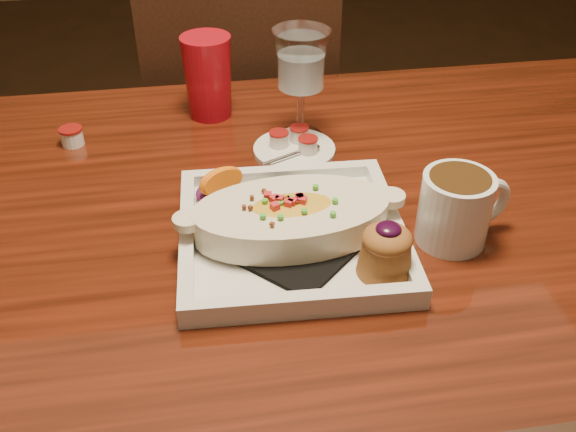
{
  "coord_description": "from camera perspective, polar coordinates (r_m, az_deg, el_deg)",
  "views": [
    {
      "loc": [
        -0.1,
        -0.72,
        1.28
      ],
      "look_at": [
        0.01,
        -0.03,
        0.77
      ],
      "focal_mm": 40.0,
      "sensor_mm": 36.0,
      "label": 1
    }
  ],
  "objects": [
    {
      "name": "table",
      "position": [
        0.96,
        -0.85,
        -4.56
      ],
      "size": [
        1.5,
        0.9,
        0.75
      ],
      "color": "#631E0E",
      "rests_on": "floor"
    },
    {
      "name": "chair_far",
      "position": [
        1.55,
        -4.21,
        6.47
      ],
      "size": [
        0.42,
        0.42,
        0.93
      ],
      "rotation": [
        0.0,
        0.0,
        3.14
      ],
      "color": "black",
      "rests_on": "floor"
    },
    {
      "name": "plate",
      "position": [
        0.82,
        0.83,
        -0.8
      ],
      "size": [
        0.3,
        0.3,
        0.08
      ],
      "rotation": [
        0.0,
        0.0,
        -0.05
      ],
      "color": "silver",
      "rests_on": "table"
    },
    {
      "name": "coffee_mug",
      "position": [
        0.85,
        14.82,
        0.88
      ],
      "size": [
        0.13,
        0.09,
        0.1
      ],
      "rotation": [
        0.0,
        0.0,
        0.21
      ],
      "color": "silver",
      "rests_on": "table"
    },
    {
      "name": "goblet",
      "position": [
        1.02,
        1.17,
        13.17
      ],
      "size": [
        0.09,
        0.09,
        0.19
      ],
      "color": "silver",
      "rests_on": "table"
    },
    {
      "name": "saucer",
      "position": [
        1.03,
        0.54,
        6.12
      ],
      "size": [
        0.13,
        0.13,
        0.09
      ],
      "color": "silver",
      "rests_on": "table"
    },
    {
      "name": "creamer_loose",
      "position": [
        1.11,
        -18.67,
        6.73
      ],
      "size": [
        0.04,
        0.04,
        0.03
      ],
      "color": "silver",
      "rests_on": "table"
    },
    {
      "name": "red_tumbler",
      "position": [
        1.13,
        -7.12,
        12.16
      ],
      "size": [
        0.09,
        0.09,
        0.14
      ],
      "primitive_type": "cone",
      "color": "#B00C1A",
      "rests_on": "table"
    }
  ]
}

